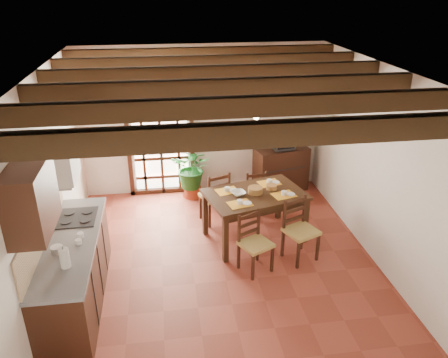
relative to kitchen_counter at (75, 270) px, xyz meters
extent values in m
plane|color=maroon|center=(1.96, 0.60, -0.47)|extent=(5.00, 5.00, 0.00)
cube|color=silver|center=(1.96, 3.10, 0.93)|extent=(4.50, 0.02, 2.80)
cube|color=silver|center=(1.96, -1.90, 0.93)|extent=(4.50, 0.02, 2.80)
cube|color=silver|center=(-0.29, 0.60, 0.93)|extent=(0.02, 5.00, 2.80)
cube|color=silver|center=(4.21, 0.60, 0.93)|extent=(0.02, 5.00, 2.80)
cube|color=white|center=(1.96, 0.60, 2.33)|extent=(4.50, 5.00, 0.02)
cube|color=black|center=(1.96, -1.50, 2.22)|extent=(4.50, 0.14, 0.20)
cube|color=black|center=(1.96, -0.66, 2.22)|extent=(4.50, 0.14, 0.20)
cube|color=black|center=(1.96, 0.18, 2.22)|extent=(4.50, 0.14, 0.20)
cube|color=black|center=(1.96, 1.02, 2.22)|extent=(4.50, 0.14, 0.20)
cube|color=black|center=(1.96, 1.86, 2.22)|extent=(4.50, 0.14, 0.20)
cube|color=black|center=(1.96, 2.70, 2.22)|extent=(4.50, 0.14, 0.20)
cube|color=white|center=(1.16, 3.09, 0.63)|extent=(1.01, 0.02, 2.11)
cube|color=black|center=(1.16, 3.04, 1.77)|extent=(1.26, 0.10, 0.08)
cube|color=black|center=(0.57, 3.04, 0.63)|extent=(0.08, 0.10, 2.28)
cube|color=black|center=(1.75, 3.04, 0.63)|extent=(0.08, 0.10, 2.28)
cube|color=black|center=(1.16, 3.02, 0.63)|extent=(1.01, 0.03, 2.02)
cube|color=black|center=(0.01, 0.00, -0.03)|extent=(0.60, 2.20, 0.88)
cube|color=slate|center=(0.01, 0.00, 0.43)|extent=(0.64, 2.25, 0.04)
cube|color=tan|center=(-0.28, 0.00, 0.66)|extent=(0.02, 2.20, 0.50)
cube|color=black|center=(-0.12, -0.70, 1.38)|extent=(0.35, 0.80, 0.70)
cube|color=white|center=(-0.09, 0.55, 1.28)|extent=(0.38, 0.60, 0.50)
cube|color=silver|center=(-0.09, 0.55, 1.01)|extent=(0.32, 0.55, 0.04)
cube|color=black|center=(0.01, 0.55, 0.45)|extent=(0.50, 0.55, 0.02)
cylinder|color=white|center=(0.06, -0.55, 0.56)|extent=(0.11, 0.11, 0.24)
cylinder|color=silver|center=(-0.09, -0.25, 0.48)|extent=(0.14, 0.14, 0.10)
cube|color=#311D10|center=(2.57, 1.15, 0.31)|extent=(1.68, 1.30, 0.05)
cube|color=#311D10|center=(2.57, 1.15, 0.23)|extent=(1.51, 1.17, 0.11)
cube|color=#311D10|center=(3.12, 1.72, -0.10)|extent=(0.09, 0.09, 0.75)
cube|color=#311D10|center=(1.80, 1.38, -0.10)|extent=(0.09, 0.09, 0.75)
cube|color=#311D10|center=(3.33, 0.92, -0.10)|extent=(0.09, 0.09, 0.75)
cube|color=#311D10|center=(2.01, 0.58, -0.10)|extent=(0.09, 0.09, 0.75)
cube|color=tan|center=(2.40, 0.30, -0.04)|extent=(0.54, 0.53, 0.05)
cube|color=black|center=(2.33, 0.45, 0.18)|extent=(0.38, 0.21, 0.44)
cube|color=black|center=(2.40, 0.30, -0.26)|extent=(0.51, 0.50, 0.43)
cube|color=tan|center=(3.12, 0.49, -0.01)|extent=(0.56, 0.55, 0.05)
cube|color=black|center=(3.05, 0.66, 0.23)|extent=(0.42, 0.20, 0.48)
cube|color=black|center=(3.12, 0.49, -0.24)|extent=(0.54, 0.53, 0.47)
cube|color=tan|center=(2.01, 1.80, -0.01)|extent=(0.55, 0.53, 0.05)
cube|color=black|center=(2.07, 1.64, 0.23)|extent=(0.42, 0.18, 0.47)
cube|color=black|center=(2.01, 1.80, -0.24)|extent=(0.52, 0.51, 0.46)
cube|color=tan|center=(2.73, 1.99, -0.06)|extent=(0.42, 0.40, 0.05)
cube|color=black|center=(2.74, 1.84, 0.16)|extent=(0.39, 0.07, 0.43)
cube|color=black|center=(2.73, 1.99, -0.26)|extent=(0.40, 0.38, 0.42)
cube|color=#F3A526|center=(2.19, 0.92, 0.39)|extent=(0.34, 0.25, 0.01)
cube|color=#F3A526|center=(2.94, 0.92, 0.39)|extent=(0.34, 0.25, 0.01)
cube|color=#F3A526|center=(2.19, 1.38, 0.39)|extent=(0.34, 0.25, 0.01)
cube|color=#F3A526|center=(2.94, 1.38, 0.39)|extent=(0.34, 0.25, 0.01)
cylinder|color=olive|center=(2.57, 1.15, 0.43)|extent=(0.23, 0.23, 0.10)
imported|color=white|center=(2.30, 1.13, 0.36)|extent=(0.26, 0.26, 0.05)
cube|color=black|center=(3.45, 2.83, -0.04)|extent=(1.10, 0.67, 0.87)
cube|color=black|center=(3.45, 2.83, 0.58)|extent=(0.45, 0.42, 0.35)
cube|color=black|center=(3.45, 2.64, 0.58)|extent=(0.33, 0.06, 0.27)
cube|color=white|center=(3.46, 3.08, 1.28)|extent=(0.25, 0.03, 0.32)
cone|color=maroon|center=(1.72, 2.79, -0.36)|extent=(0.40, 0.40, 0.24)
imported|color=#144C19|center=(1.72, 2.79, 0.10)|extent=(2.33, 2.17, 2.12)
cube|color=black|center=(4.10, 2.20, 1.08)|extent=(0.20, 0.42, 0.03)
cube|color=black|center=(4.10, 2.03, 0.99)|extent=(0.18, 0.03, 0.18)
cube|color=black|center=(4.10, 2.37, 0.99)|extent=(0.18, 0.03, 0.18)
imported|color=#B2BFB2|center=(4.10, 2.20, 1.18)|extent=(0.15, 0.15, 0.15)
sphere|color=#F3A526|center=(4.10, 2.20, 1.39)|extent=(0.14, 0.14, 0.14)
cylinder|color=#144C19|center=(4.10, 2.20, 1.24)|extent=(0.01, 0.01, 0.28)
cube|color=brown|center=(4.18, 2.20, 1.58)|extent=(0.03, 0.32, 0.32)
cube|color=#C3B292|center=(4.17, 2.20, 1.58)|extent=(0.01, 0.26, 0.26)
cylinder|color=black|center=(2.57, 1.25, 1.98)|extent=(0.01, 0.01, 0.70)
cone|color=#FFEDCD|center=(2.57, 1.25, 1.61)|extent=(0.36, 0.36, 0.14)
sphere|color=#FFD88C|center=(2.57, 1.25, 1.53)|extent=(0.09, 0.09, 0.09)
camera|label=1|loc=(1.20, -4.75, 3.35)|focal=35.00mm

